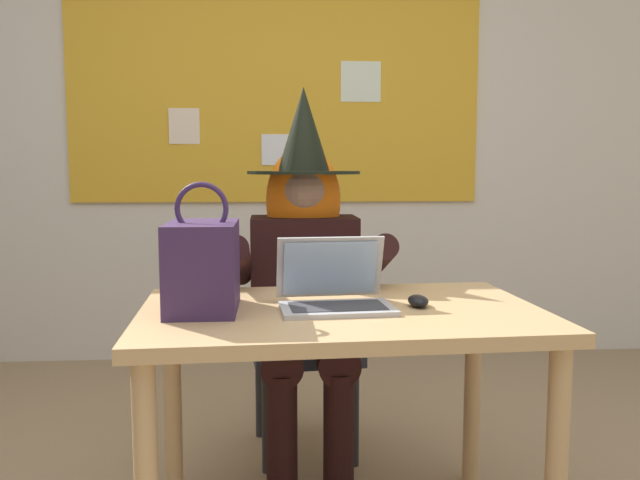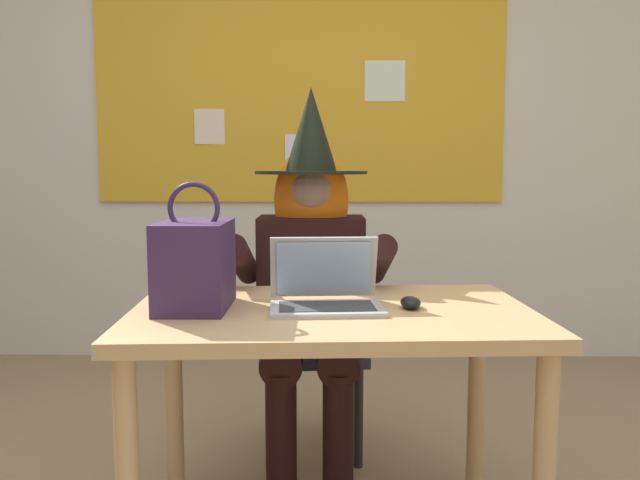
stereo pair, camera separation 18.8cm
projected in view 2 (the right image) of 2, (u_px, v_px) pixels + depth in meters
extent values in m
cube|color=silver|center=(300.00, 130.00, 3.92)|extent=(6.19, 0.10, 2.75)
cube|color=gold|center=(300.00, 100.00, 3.83)|extent=(2.40, 0.02, 1.20)
cube|color=white|center=(299.00, 150.00, 3.86)|extent=(0.16, 0.01, 0.18)
cube|color=white|center=(385.00, 81.00, 3.81)|extent=(0.24, 0.01, 0.23)
cube|color=#F4E0C6|center=(209.00, 127.00, 3.85)|extent=(0.18, 0.01, 0.21)
cube|color=tan|center=(332.00, 315.00, 1.95)|extent=(1.23, 0.81, 0.04)
cylinder|color=tan|center=(544.00, 479.00, 1.69)|extent=(0.06, 0.06, 0.70)
cylinder|color=tan|center=(174.00, 399.00, 2.28)|extent=(0.06, 0.06, 0.70)
cylinder|color=tan|center=(476.00, 395.00, 2.32)|extent=(0.06, 0.06, 0.70)
cube|color=#2D3347|center=(311.00, 350.00, 2.63)|extent=(0.46, 0.46, 0.04)
cube|color=#2D3347|center=(308.00, 282.00, 2.80)|extent=(0.38, 0.08, 0.45)
cylinder|color=#262628|center=(359.00, 417.00, 2.50)|extent=(0.04, 0.04, 0.40)
cylinder|color=#262628|center=(270.00, 420.00, 2.48)|extent=(0.04, 0.04, 0.40)
cylinder|color=#262628|center=(347.00, 387.00, 2.84)|extent=(0.04, 0.04, 0.40)
cylinder|color=#262628|center=(269.00, 390.00, 2.81)|extent=(0.04, 0.04, 0.40)
cylinder|color=black|center=(338.00, 433.00, 2.30)|extent=(0.11, 0.11, 0.44)
cylinder|color=black|center=(282.00, 433.00, 2.30)|extent=(0.11, 0.11, 0.44)
cylinder|color=black|center=(337.00, 351.00, 2.44)|extent=(0.15, 0.42, 0.15)
cylinder|color=black|center=(284.00, 351.00, 2.44)|extent=(0.15, 0.42, 0.15)
cube|color=black|center=(311.00, 281.00, 2.62)|extent=(0.42, 0.26, 0.52)
cylinder|color=black|center=(379.00, 261.00, 2.38)|extent=(0.09, 0.46, 0.24)
cylinder|color=black|center=(242.00, 261.00, 2.38)|extent=(0.09, 0.46, 0.24)
sphere|color=#A37A60|center=(311.00, 192.00, 2.58)|extent=(0.20, 0.20, 0.20)
ellipsoid|color=orange|center=(311.00, 201.00, 2.62)|extent=(0.30, 0.22, 0.44)
cylinder|color=black|center=(311.00, 173.00, 2.57)|extent=(0.45, 0.45, 0.01)
cone|color=black|center=(311.00, 130.00, 2.56)|extent=(0.21, 0.21, 0.33)
cube|color=#B7B7BC|center=(327.00, 309.00, 1.91)|extent=(0.35, 0.23, 0.01)
cube|color=#333338|center=(327.00, 306.00, 1.91)|extent=(0.29, 0.17, 0.00)
cube|color=#B7B7BC|center=(324.00, 267.00, 2.03)|extent=(0.34, 0.10, 0.20)
cube|color=#99B7E0|center=(324.00, 268.00, 2.02)|extent=(0.29, 0.08, 0.17)
ellipsoid|color=black|center=(411.00, 302.00, 1.95)|extent=(0.06, 0.11, 0.03)
cube|color=#38234C|center=(195.00, 265.00, 1.94)|extent=(0.20, 0.30, 0.26)
torus|color=#38234C|center=(194.00, 208.00, 1.92)|extent=(0.16, 0.02, 0.16)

